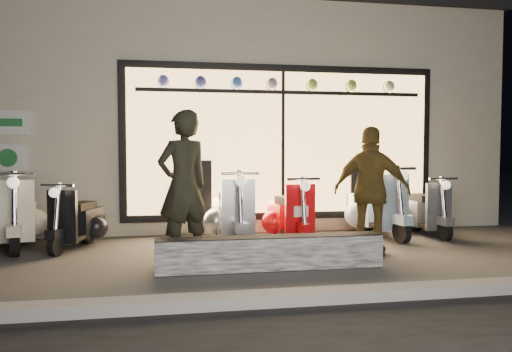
{
  "coord_description": "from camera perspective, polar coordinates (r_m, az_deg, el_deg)",
  "views": [
    {
      "loc": [
        -1.16,
        -6.4,
        1.42
      ],
      "look_at": [
        0.1,
        0.6,
        1.05
      ],
      "focal_mm": 35.0,
      "sensor_mm": 36.0,
      "label": 1
    }
  ],
  "objects": [
    {
      "name": "kerb",
      "position": [
        4.75,
        4.52,
        -13.69
      ],
      "size": [
        40.0,
        0.25,
        0.12
      ],
      "primitive_type": "cube",
      "color": "slate",
      "rests_on": "ground"
    },
    {
      "name": "woman",
      "position": [
        6.91,
        13.07,
        -1.65
      ],
      "size": [
        1.09,
        0.91,
        1.74
      ],
      "primitive_type": "imported",
      "rotation": [
        0.0,
        0.0,
        2.58
      ],
      "color": "brown",
      "rests_on": "ground"
    },
    {
      "name": "scooter_blue",
      "position": [
        8.57,
        13.33,
        -3.62
      ],
      "size": [
        0.62,
        1.56,
        1.11
      ],
      "rotation": [
        0.0,
        0.0,
        0.13
      ],
      "color": "black",
      "rests_on": "ground"
    },
    {
      "name": "scooter_cream",
      "position": [
        8.15,
        -25.43,
        -4.29
      ],
      "size": [
        0.66,
        1.51,
        1.07
      ],
      "rotation": [
        0.0,
        0.0,
        0.19
      ],
      "color": "black",
      "rests_on": "ground"
    },
    {
      "name": "graffiti_barrier",
      "position": [
        6.0,
        1.66,
        -8.76
      ],
      "size": [
        2.7,
        0.28,
        0.4
      ],
      "primitive_type": "cube",
      "color": "black",
      "rests_on": "ground"
    },
    {
      "name": "scooter_black",
      "position": [
        7.79,
        -19.49,
        -4.93
      ],
      "size": [
        0.68,
        1.29,
        0.92
      ],
      "rotation": [
        0.0,
        0.0,
        -0.32
      ],
      "color": "black",
      "rests_on": "ground"
    },
    {
      "name": "man",
      "position": [
        6.44,
        -8.31,
        -1.09
      ],
      "size": [
        0.84,
        0.73,
        1.93
      ],
      "primitive_type": "imported",
      "rotation": [
        0.0,
        0.0,
        3.61
      ],
      "color": "black",
      "rests_on": "ground"
    },
    {
      "name": "scooter_grey",
      "position": [
        8.92,
        18.48,
        -3.87
      ],
      "size": [
        0.43,
        1.32,
        0.95
      ],
      "rotation": [
        0.0,
        0.0,
        0.01
      ],
      "color": "black",
      "rests_on": "ground"
    },
    {
      "name": "shop_building",
      "position": [
        11.46,
        -4.34,
        6.39
      ],
      "size": [
        10.2,
        6.23,
        4.2
      ],
      "color": "beige",
      "rests_on": "ground"
    },
    {
      "name": "scooter_silver",
      "position": [
        7.65,
        -2.82,
        -4.45
      ],
      "size": [
        0.51,
        1.5,
        1.07
      ],
      "rotation": [
        0.0,
        0.0,
        0.04
      ],
      "color": "black",
      "rests_on": "ground"
    },
    {
      "name": "scooter_red",
      "position": [
        7.74,
        3.76,
        -4.62
      ],
      "size": [
        0.5,
        1.39,
        0.99
      ],
      "rotation": [
        0.0,
        0.0,
        0.08
      ],
      "color": "black",
      "rests_on": "ground"
    },
    {
      "name": "ground",
      "position": [
        6.66,
        0.1,
        -9.34
      ],
      "size": [
        40.0,
        40.0,
        0.0
      ],
      "primitive_type": "plane",
      "color": "#383533",
      "rests_on": "ground"
    }
  ]
}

